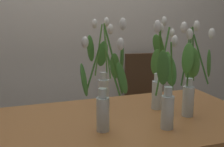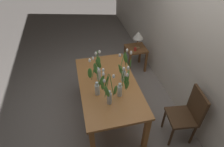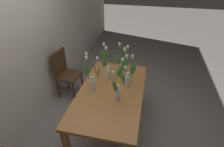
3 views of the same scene
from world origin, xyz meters
name	(u,v)px [view 1 (image 1 of 3)]	position (x,y,z in m)	size (l,w,h in m)	color
room_wall_rear	(72,10)	(0.00, 1.34, 1.35)	(9.00, 0.10, 2.70)	silver
dining_table	(122,134)	(0.00, 0.00, 0.65)	(1.60, 0.90, 0.74)	#B7753D
tulip_vase_0	(159,76)	(0.31, 0.14, 0.95)	(0.18, 0.17, 0.58)	silver
tulip_vase_1	(103,74)	(-0.03, 0.26, 0.96)	(0.21, 0.23, 0.57)	silver
tulip_vase_2	(167,95)	(0.17, -0.21, 0.92)	(0.20, 0.24, 0.58)	silver
tulip_vase_3	(191,78)	(0.40, -0.09, 0.97)	(0.24, 0.23, 0.56)	silver
tulip_vase_4	(106,93)	(-0.14, -0.13, 0.95)	(0.27, 0.16, 0.58)	silver
dining_chair	(147,96)	(0.67, 1.05, 0.52)	(0.45, 0.45, 0.93)	#4C331E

